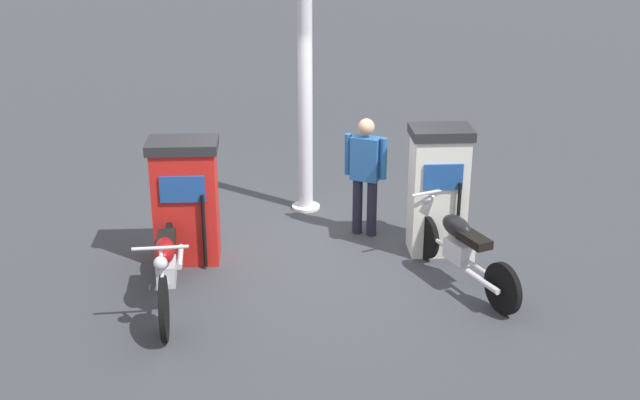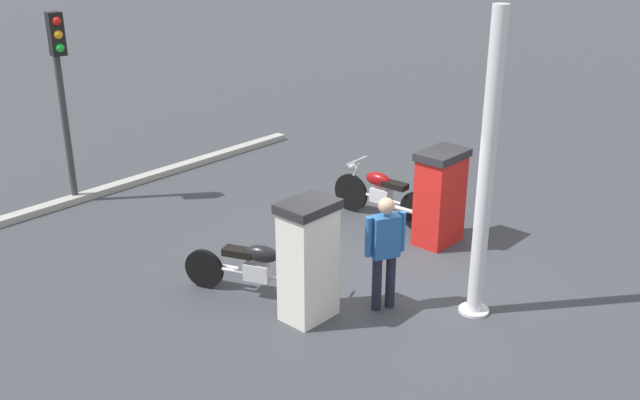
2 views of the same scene
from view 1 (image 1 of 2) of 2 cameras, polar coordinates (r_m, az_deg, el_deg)
The scene contains 7 objects.
ground_plane at distance 10.37m, azimuth -0.50°, elevation -3.58°, with size 120.00×120.00×0.00m, color #383A3F.
fuel_pump_near at distance 9.99m, azimuth -9.31°, elevation -0.02°, with size 0.61×0.84×1.53m.
fuel_pump_far at distance 10.18m, azimuth 8.21°, elevation 0.71°, with size 0.60×0.74×1.62m.
motorcycle_near_pump at distance 9.01m, azimuth -10.62°, elevation -4.62°, with size 2.06×0.56×0.98m.
motorcycle_far_pump at distance 9.55m, azimuth 9.68°, elevation -3.23°, with size 2.00×0.92×0.93m.
attendant_person at distance 10.56m, azimuth 3.18°, elevation 2.11°, with size 0.34×0.55×1.58m.
canopy_support_pole at distance 11.15m, azimuth -1.05°, elevation 8.59°, with size 0.40×0.40×3.97m.
Camera 1 is at (9.38, -0.66, 4.37)m, focal length 46.06 mm.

